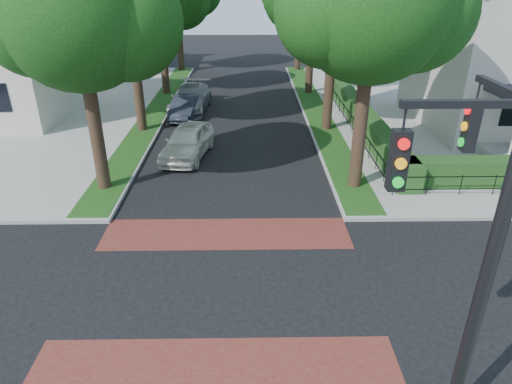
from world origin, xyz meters
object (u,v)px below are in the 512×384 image
parked_car_front (187,141)px  traffic_signal (481,227)px  parked_car_rear (190,98)px  parked_car_middle (186,107)px

parked_car_front → traffic_signal: bearing=-55.0°
parked_car_rear → parked_car_middle: bearing=-90.9°
parked_car_middle → parked_car_rear: parked_car_rear is taller
parked_car_front → parked_car_middle: parked_car_front is taller
traffic_signal → parked_car_rear: traffic_signal is taller
parked_car_front → parked_car_middle: 6.97m
parked_car_front → parked_car_middle: (-0.94, 6.91, -0.12)m
parked_car_middle → parked_car_rear: 1.67m
parked_car_front → parked_car_middle: bearing=107.7°
traffic_signal → parked_car_front: bearing=115.0°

